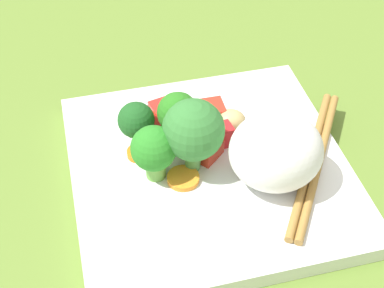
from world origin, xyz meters
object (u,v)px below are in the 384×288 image
(broccoli_floret_2, at_px, (153,149))
(carrot_slice_3, at_px, (150,122))
(chopstick_pair, at_px, (315,161))
(rice_mound, at_px, (276,151))
(square_plate, at_px, (209,170))

(broccoli_floret_2, bearing_deg, carrot_slice_3, -10.21)
(broccoli_floret_2, xyz_separation_m, carrot_slice_3, (0.07, -0.01, -0.03))
(chopstick_pair, bearing_deg, rice_mound, 134.79)
(square_plate, distance_m, carrot_slice_3, 0.09)
(square_plate, xyz_separation_m, chopstick_pair, (-0.03, -0.10, 0.01))
(square_plate, height_order, carrot_slice_3, carrot_slice_3)
(rice_mound, height_order, chopstick_pair, rice_mound)
(chopstick_pair, bearing_deg, carrot_slice_3, 89.76)
(rice_mound, bearing_deg, chopstick_pair, -81.13)
(square_plate, xyz_separation_m, carrot_slice_3, (0.07, 0.04, 0.01))
(broccoli_floret_2, bearing_deg, chopstick_pair, -101.48)
(broccoli_floret_2, height_order, carrot_slice_3, broccoli_floret_2)
(rice_mound, bearing_deg, broccoli_floret_2, 69.88)
(rice_mound, distance_m, broccoli_floret_2, 0.12)
(rice_mound, xyz_separation_m, carrot_slice_3, (0.11, 0.09, -0.04))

